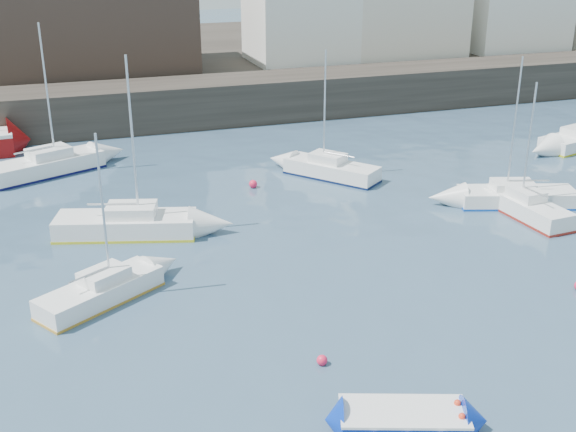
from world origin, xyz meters
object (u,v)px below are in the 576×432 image
object	(u,v)px
sailboat_c	(527,207)
sailboat_h	(46,165)
sailboat_b	(126,224)
sailboat_f	(331,169)
sailboat_a	(101,291)
buoy_near	(322,364)
buoy_far	(253,187)
sailboat_d	(517,196)
blue_dinghy	(403,419)

from	to	relation	value
sailboat_c	sailboat_h	xyz separation A→B (m)	(-22.03, 14.35, 0.05)
sailboat_h	sailboat_c	bearing A→B (deg)	-33.08
sailboat_b	sailboat_f	xyz separation A→B (m)	(11.94, 4.59, -0.03)
sailboat_b	sailboat_a	bearing A→B (deg)	-105.47
buoy_near	buoy_far	bearing A→B (deg)	81.25
sailboat_d	sailboat_f	size ratio (longest dim) A/B	1.06
blue_dinghy	sailboat_d	bearing A→B (deg)	46.00
buoy_far	sailboat_d	bearing A→B (deg)	-29.56
sailboat_a	sailboat_d	size ratio (longest dim) A/B	0.86
sailboat_a	sailboat_h	xyz separation A→B (m)	(-1.58, 16.48, 0.09)
sailboat_a	sailboat_d	world-z (taller)	sailboat_d
buoy_near	sailboat_c	bearing A→B (deg)	31.81
sailboat_f	blue_dinghy	bearing A→B (deg)	-106.64
sailboat_c	sailboat_h	bearing A→B (deg)	146.92
sailboat_b	sailboat_c	distance (m)	19.18
sailboat_h	sailboat_f	bearing A→B (deg)	-20.66
buoy_near	sailboat_a	bearing A→B (deg)	133.86
sailboat_b	sailboat_c	bearing A→B (deg)	-12.10
blue_dinghy	sailboat_d	distance (m)	19.66
sailboat_a	sailboat_b	world-z (taller)	sailboat_b
sailboat_c	buoy_near	size ratio (longest dim) A/B	18.30
sailboat_b	sailboat_d	distance (m)	19.42
sailboat_b	sailboat_h	size ratio (longest dim) A/B	0.97
blue_dinghy	sailboat_a	bearing A→B (deg)	125.09
sailboat_c	buoy_near	xyz separation A→B (m)	(-14.10, -8.75, -0.50)
blue_dinghy	sailboat_c	world-z (taller)	sailboat_c
sailboat_c	sailboat_f	xyz separation A→B (m)	(-6.82, 8.61, 0.00)
sailboat_b	sailboat_d	size ratio (longest dim) A/B	1.09
sailboat_a	buoy_far	distance (m)	13.85
sailboat_d	sailboat_h	size ratio (longest dim) A/B	0.89
sailboat_c	sailboat_f	world-z (taller)	sailboat_f
sailboat_d	buoy_near	xyz separation A→B (m)	(-14.62, -10.35, -0.45)
sailboat_c	buoy_near	world-z (taller)	sailboat_c
sailboat_h	buoy_far	world-z (taller)	sailboat_h
sailboat_d	sailboat_h	xyz separation A→B (m)	(-22.55, 12.75, 0.09)
sailboat_d	buoy_far	world-z (taller)	sailboat_d
sailboat_f	sailboat_h	world-z (taller)	sailboat_h
sailboat_c	sailboat_d	size ratio (longest dim) A/B	0.87
buoy_near	buoy_far	distance (m)	17.34
sailboat_b	buoy_far	xyz separation A→B (m)	(7.29, 4.38, -0.53)
sailboat_h	buoy_far	bearing A→B (deg)	-29.39
blue_dinghy	sailboat_b	distance (m)	17.49
sailboat_a	sailboat_d	xyz separation A→B (m)	(20.97, 3.74, -0.00)
blue_dinghy	sailboat_a	size ratio (longest dim) A/B	0.60
sailboat_a	buoy_near	bearing A→B (deg)	-46.14
sailboat_a	buoy_far	xyz separation A→B (m)	(8.99, 10.53, -0.46)
sailboat_f	sailboat_b	bearing A→B (deg)	-158.95
sailboat_d	buoy_far	size ratio (longest dim) A/B	16.62
sailboat_h	buoy_far	size ratio (longest dim) A/B	18.69
blue_dinghy	sailboat_a	world-z (taller)	sailboat_a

